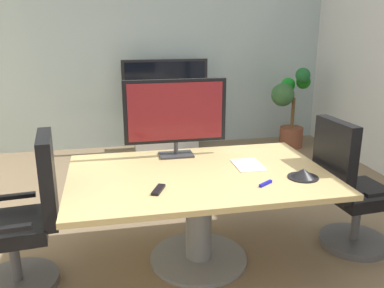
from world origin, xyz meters
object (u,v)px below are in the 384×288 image
object	(u,v)px
conference_table	(199,195)
office_chair_right	(349,196)
conference_phone	(303,174)
tv_monitor	(175,113)
office_chair_left	(26,226)
potted_plant	(290,107)
wall_display_unit	(166,120)
remote_control	(158,190)

from	to	relation	value
conference_table	office_chair_right	world-z (taller)	office_chair_right
office_chair_right	conference_phone	world-z (taller)	office_chair_right
tv_monitor	office_chair_left	bearing A→B (deg)	-155.94
tv_monitor	potted_plant	bearing A→B (deg)	47.29
tv_monitor	conference_table	bearing A→B (deg)	-77.68
wall_display_unit	tv_monitor	bearing A→B (deg)	-96.27
conference_table	office_chair_left	world-z (taller)	office_chair_left
conference_table	potted_plant	distance (m)	3.33
wall_display_unit	conference_phone	bearing A→B (deg)	-80.52
conference_table	remote_control	size ratio (longest dim) A/B	11.21
tv_monitor	remote_control	world-z (taller)	tv_monitor
office_chair_right	conference_phone	size ratio (longest dim) A/B	4.95
wall_display_unit	remote_control	distance (m)	3.26
conference_table	office_chair_right	size ratio (longest dim) A/B	1.75
remote_control	office_chair_right	bearing A→B (deg)	32.24
office_chair_left	office_chair_right	bearing A→B (deg)	84.58
conference_table	conference_phone	bearing A→B (deg)	-19.54
office_chair_left	remote_control	distance (m)	0.96
conference_phone	office_chair_right	bearing A→B (deg)	20.64
conference_table	potted_plant	size ratio (longest dim) A/B	1.60
tv_monitor	conference_phone	world-z (taller)	tv_monitor
tv_monitor	remote_control	bearing A→B (deg)	-108.46
conference_table	office_chair_left	distance (m)	1.24
conference_phone	remote_control	size ratio (longest dim) A/B	1.29
conference_phone	remote_control	world-z (taller)	conference_phone
conference_table	remote_control	world-z (taller)	remote_control
office_chair_left	conference_phone	size ratio (longest dim) A/B	4.95
remote_control	conference_phone	bearing A→B (deg)	25.53
wall_display_unit	conference_phone	xyz separation A→B (m)	(0.53, -3.18, 0.32)
tv_monitor	conference_phone	xyz separation A→B (m)	(0.80, -0.70, -0.33)
office_chair_right	wall_display_unit	world-z (taller)	wall_display_unit
office_chair_left	conference_phone	bearing A→B (deg)	78.83
wall_display_unit	potted_plant	world-z (taller)	wall_display_unit
conference_phone	wall_display_unit	bearing A→B (deg)	99.48
tv_monitor	wall_display_unit	distance (m)	2.59
conference_table	office_chair_left	size ratio (longest dim) A/B	1.75
office_chair_left	remote_control	size ratio (longest dim) A/B	6.41
conference_table	tv_monitor	size ratio (longest dim) A/B	2.27
tv_monitor	wall_display_unit	size ratio (longest dim) A/B	0.64
office_chair_left	remote_control	xyz separation A→B (m)	(0.89, -0.21, 0.28)
conference_table	remote_control	bearing A→B (deg)	-140.85
wall_display_unit	remote_control	size ratio (longest dim) A/B	7.71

